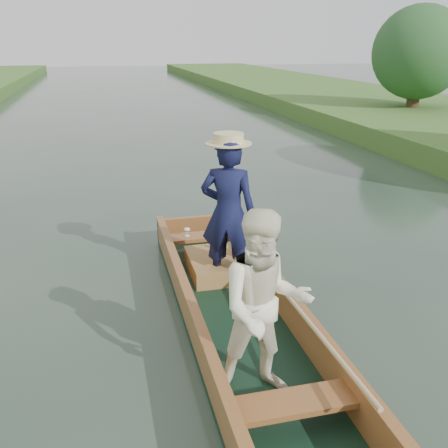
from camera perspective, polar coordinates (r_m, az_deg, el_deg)
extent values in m
plane|color=#283D30|center=(5.43, 1.55, -11.61)|extent=(120.00, 120.00, 0.00)
cylinder|color=#47331E|center=(19.75, 20.84, 13.64)|extent=(0.44, 0.44, 2.08)
sphere|color=#1D491D|center=(19.67, 21.39, 17.79)|extent=(3.21, 3.21, 3.21)
sphere|color=#1D491D|center=(20.27, 22.20, 16.59)|extent=(2.20, 2.20, 2.20)
cube|color=black|center=(5.41, 1.55, -11.25)|extent=(1.10, 5.00, 0.08)
cube|color=#985F2F|center=(5.21, -3.93, -10.05)|extent=(0.08, 5.00, 0.32)
cube|color=#985F2F|center=(5.45, 6.81, -8.71)|extent=(0.08, 5.00, 0.32)
cube|color=#985F2F|center=(7.49, -3.40, -0.33)|extent=(1.10, 0.08, 0.32)
cube|color=#985F2F|center=(5.12, -3.98, -8.31)|extent=(0.10, 5.00, 0.04)
cube|color=#985F2F|center=(5.36, 6.89, -7.03)|extent=(0.10, 5.00, 0.04)
cube|color=#985F2F|center=(6.95, -2.56, -1.44)|extent=(0.94, 0.30, 0.05)
cube|color=#985F2F|center=(4.02, 7.97, -19.57)|extent=(0.94, 0.30, 0.05)
imported|color=#121538|center=(5.82, 0.49, 1.26)|extent=(0.77, 0.66, 1.79)
cylinder|color=beige|center=(5.60, 0.51, 9.55)|extent=(0.52, 0.52, 0.12)
imported|color=white|center=(4.01, 4.66, -9.40)|extent=(0.83, 0.68, 1.61)
cube|color=#AC6637|center=(6.37, -0.15, -4.60)|extent=(0.85, 0.90, 0.22)
sphere|color=tan|center=(6.26, 2.59, -2.86)|extent=(0.20, 0.20, 0.20)
sphere|color=tan|center=(6.19, 2.64, -1.61)|extent=(0.15, 0.15, 0.15)
sphere|color=tan|center=(6.15, 2.15, -1.09)|extent=(0.06, 0.06, 0.06)
sphere|color=tan|center=(6.18, 3.15, -1.00)|extent=(0.06, 0.06, 0.06)
sphere|color=tan|center=(6.14, 2.80, -1.94)|extent=(0.06, 0.06, 0.06)
sphere|color=tan|center=(6.21, 1.84, -2.76)|extent=(0.07, 0.07, 0.07)
sphere|color=tan|center=(6.25, 3.45, -2.60)|extent=(0.07, 0.07, 0.07)
sphere|color=tan|center=(6.25, 2.21, -3.74)|extent=(0.08, 0.08, 0.08)
sphere|color=tan|center=(6.28, 3.10, -3.65)|extent=(0.08, 0.08, 0.08)
cylinder|color=silver|center=(6.91, -4.24, -1.35)|extent=(0.07, 0.07, 0.01)
cylinder|color=silver|center=(6.89, -4.25, -1.04)|extent=(0.01, 0.01, 0.08)
ellipsoid|color=silver|center=(6.87, -4.26, -0.62)|extent=(0.09, 0.09, 0.05)
cylinder|color=tan|center=(5.32, 6.10, -6.76)|extent=(0.04, 4.13, 0.19)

